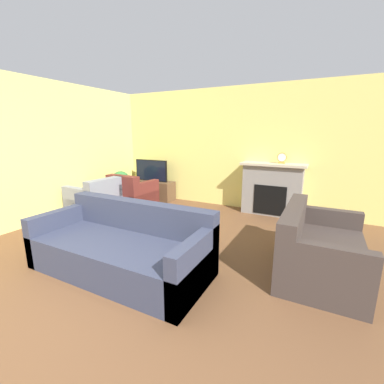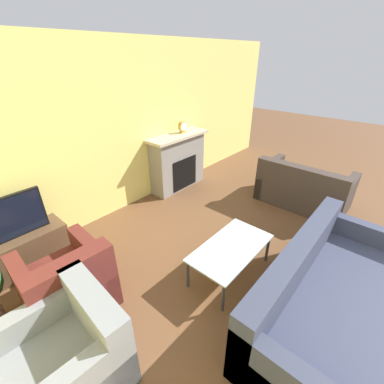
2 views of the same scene
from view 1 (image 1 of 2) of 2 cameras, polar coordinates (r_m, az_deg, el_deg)
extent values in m
plane|color=brown|center=(2.86, -29.75, -25.57)|extent=(20.00, 20.00, 0.00)
cube|color=#EADB72|center=(6.04, 7.98, 9.52)|extent=(8.56, 0.06, 2.70)
cube|color=#EADB72|center=(5.90, -27.86, 8.08)|extent=(0.06, 7.55, 2.70)
cube|color=gray|center=(5.67, 17.32, 0.64)|extent=(1.18, 0.36, 1.10)
cube|color=black|center=(5.53, 16.83, -1.77)|extent=(0.65, 0.01, 0.61)
cube|color=beige|center=(5.55, 17.63, 5.85)|extent=(1.30, 0.42, 0.05)
cube|color=brown|center=(6.83, -8.86, 0.49)|extent=(1.21, 0.41, 0.48)
cube|color=black|center=(6.74, -9.01, 4.76)|extent=(0.94, 0.05, 0.55)
cube|color=black|center=(6.72, -9.15, 4.73)|extent=(0.90, 0.01, 0.51)
cube|color=#33384C|center=(3.43, -15.72, -13.44)|extent=(2.26, 1.00, 0.42)
cube|color=#33384C|center=(3.55, -11.75, -5.12)|extent=(2.26, 0.20, 0.40)
cube|color=#33384C|center=(4.13, -26.75, -7.92)|extent=(0.14, 1.00, 0.66)
cube|color=#33384C|center=(2.82, 0.77, -16.27)|extent=(0.14, 1.00, 0.66)
cube|color=#3D332D|center=(3.62, 26.83, -12.94)|extent=(0.91, 1.49, 0.42)
cube|color=#3D332D|center=(3.48, 21.65, -6.17)|extent=(0.20, 1.49, 0.40)
cube|color=#3D332D|center=(2.96, 26.79, -16.27)|extent=(0.91, 0.14, 0.66)
cube|color=#3D332D|center=(4.20, 27.19, -7.63)|extent=(0.91, 0.14, 0.66)
cube|color=gray|center=(5.74, -20.75, -2.95)|extent=(0.94, 0.89, 0.42)
cube|color=gray|center=(5.39, -18.83, 0.68)|extent=(0.25, 0.85, 0.40)
cube|color=gray|center=(5.93, -18.22, -1.07)|extent=(0.89, 0.20, 0.66)
cube|color=gray|center=(5.52, -23.68, -2.55)|extent=(0.89, 0.20, 0.66)
cube|color=#5B231E|center=(5.99, -12.74, -1.77)|extent=(0.84, 0.88, 0.42)
cube|color=#5B231E|center=(5.68, -15.15, 1.54)|extent=(0.80, 0.24, 0.40)
cube|color=#5B231E|center=(5.75, -10.41, -1.05)|extent=(0.19, 0.85, 0.66)
cube|color=#5B231E|center=(6.19, -15.01, -0.28)|extent=(0.19, 0.85, 0.66)
cylinder|color=#333338|center=(4.40, -13.69, -7.42)|extent=(0.04, 0.04, 0.40)
cylinder|color=#333338|center=(3.85, -2.11, -10.07)|extent=(0.04, 0.04, 0.40)
cylinder|color=#333338|center=(4.76, -9.76, -5.64)|extent=(0.04, 0.04, 0.40)
cylinder|color=#333338|center=(4.26, 1.22, -7.73)|extent=(0.04, 0.04, 0.40)
cube|color=silver|center=(4.22, -6.43, -4.99)|extent=(1.09, 0.58, 0.02)
cylinder|color=beige|center=(6.64, -15.32, -1.15)|extent=(0.21, 0.21, 0.26)
cylinder|color=#4C3823|center=(6.60, -15.42, 0.52)|extent=(0.03, 0.03, 0.13)
sphere|color=#2D6B33|center=(6.55, -15.55, 2.57)|extent=(0.44, 0.44, 0.44)
cube|color=#B79338|center=(5.56, 19.31, 6.15)|extent=(0.13, 0.07, 0.03)
cylinder|color=#B79338|center=(5.54, 19.39, 7.29)|extent=(0.19, 0.07, 0.19)
cylinder|color=white|center=(5.51, 19.34, 7.26)|extent=(0.16, 0.00, 0.16)
camera|label=2|loc=(4.90, -38.59, 19.06)|focal=24.00mm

